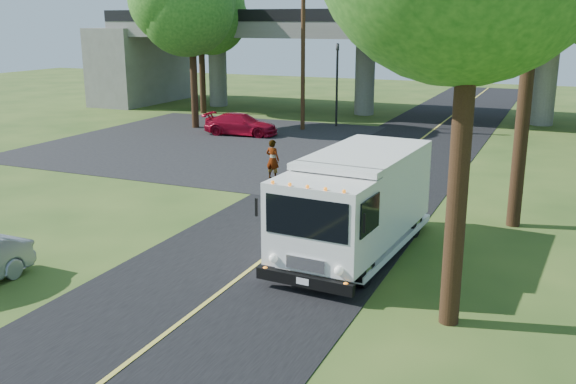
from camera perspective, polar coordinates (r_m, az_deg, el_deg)
The scene contains 11 objects.
ground at distance 16.00m, azimuth -6.62°, elevation -9.35°, with size 120.00×120.00×0.00m, color #2C4819.
road at distance 24.63m, azimuth 5.07°, elevation -0.50°, with size 7.00×90.00×0.02m, color black.
parking_lot at distance 36.28m, azimuth -7.47°, elevation 4.46°, with size 16.00×18.00×0.01m, color black.
lane_line at distance 24.63m, azimuth 5.08°, elevation -0.46°, with size 0.12×90.00×0.01m, color gold.
overpass at distance 45.20m, azimuth 14.38°, elevation 12.01°, with size 54.00×10.00×7.30m.
traffic_signal at distance 40.96m, azimuth 4.38°, elevation 10.25°, with size 0.18×0.22×5.20m.
utility_pole at distance 39.53m, azimuth 1.34°, elevation 12.14°, with size 1.60×0.26×9.00m.
tree_left_far at distance 47.11m, azimuth -7.71°, elevation 15.95°, with size 5.26×5.16×9.89m.
step_van at distance 18.42m, azimuth 6.10°, elevation -0.78°, with size 3.01×7.12×2.92m.
red_sedan at distance 38.14m, azimuth -4.19°, elevation 6.02°, with size 1.78×4.39×1.27m, color maroon.
pedestrian at distance 27.27m, azimuth -1.37°, elevation 2.91°, with size 0.63×0.41×1.71m, color gray.
Camera 1 is at (7.46, -12.54, 6.58)m, focal length 40.00 mm.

